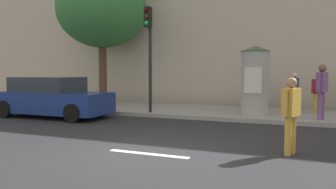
{
  "coord_description": "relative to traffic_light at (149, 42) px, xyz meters",
  "views": [
    {
      "loc": [
        2.96,
        -6.13,
        1.72
      ],
      "look_at": [
        -0.37,
        2.0,
        1.11
      ],
      "focal_mm": 35.33,
      "sensor_mm": 36.0,
      "label": 1
    }
  ],
  "objects": [
    {
      "name": "pedestrian_in_dark_shirt",
      "position": [
        5.12,
        3.11,
        -1.83
      ],
      "size": [
        0.35,
        0.56,
        1.51
      ],
      "color": "black",
      "rests_on": "sidewalk_curb"
    },
    {
      "name": "street_tree",
      "position": [
        -3.76,
        2.57,
        1.89
      ],
      "size": [
        4.39,
        4.39,
        6.47
      ],
      "color": "#4C3826",
      "rests_on": "sidewalk_curb"
    },
    {
      "name": "lane_markings",
      "position": [
        2.49,
        -5.24,
        -2.84
      ],
      "size": [
        25.8,
        0.16,
        0.01
      ],
      "color": "silver",
      "rests_on": "ground_plane"
    },
    {
      "name": "traffic_light",
      "position": [
        0.0,
        0.0,
        0.0
      ],
      "size": [
        0.24,
        0.45,
        3.98
      ],
      "color": "black",
      "rests_on": "sidewalk_curb"
    },
    {
      "name": "parked_car_silver",
      "position": [
        -3.33,
        -1.55,
        -2.12
      ],
      "size": [
        4.43,
        1.85,
        1.51
      ],
      "color": "navy",
      "rests_on": "ground_plane"
    },
    {
      "name": "pedestrian_with_backpack",
      "position": [
        5.96,
        2.17,
        -1.83
      ],
      "size": [
        0.5,
        0.5,
        1.49
      ],
      "color": "#B78C33",
      "rests_on": "sidewalk_curb"
    },
    {
      "name": "pedestrian_in_red_top",
      "position": [
        5.23,
        -4.15,
        -1.91
      ],
      "size": [
        0.38,
        0.59,
        1.6
      ],
      "color": "#B78C33",
      "rests_on": "ground_plane"
    },
    {
      "name": "ground_plane",
      "position": [
        2.49,
        -5.24,
        -2.85
      ],
      "size": [
        80.0,
        80.0,
        0.0
      ],
      "primitive_type": "plane",
      "color": "#232326"
    },
    {
      "name": "building_backdrop",
      "position": [
        2.49,
        6.76,
        2.23
      ],
      "size": [
        36.0,
        5.0,
        10.15
      ],
      "primitive_type": "cube",
      "color": "#B7A893",
      "rests_on": "ground_plane"
    },
    {
      "name": "poster_column",
      "position": [
        3.83,
        0.85,
        -1.43
      ],
      "size": [
        1.08,
        1.08,
        2.49
      ],
      "color": "#9E9B93",
      "rests_on": "sidewalk_curb"
    },
    {
      "name": "sidewalk_curb",
      "position": [
        2.49,
        1.76,
        -2.77
      ],
      "size": [
        36.0,
        4.0,
        0.15
      ],
      "primitive_type": "cube",
      "color": "gray",
      "rests_on": "ground_plane"
    },
    {
      "name": "pedestrian_near_pole",
      "position": [
        6.01,
        0.44,
        -1.63
      ],
      "size": [
        0.39,
        0.58,
        1.79
      ],
      "color": "#724C84",
      "rests_on": "sidewalk_curb"
    },
    {
      "name": "pedestrian_in_light_jacket",
      "position": [
        3.26,
        2.94,
        -1.83
      ],
      "size": [
        0.58,
        0.25,
        1.51
      ],
      "color": "navy",
      "rests_on": "sidewalk_curb"
    }
  ]
}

